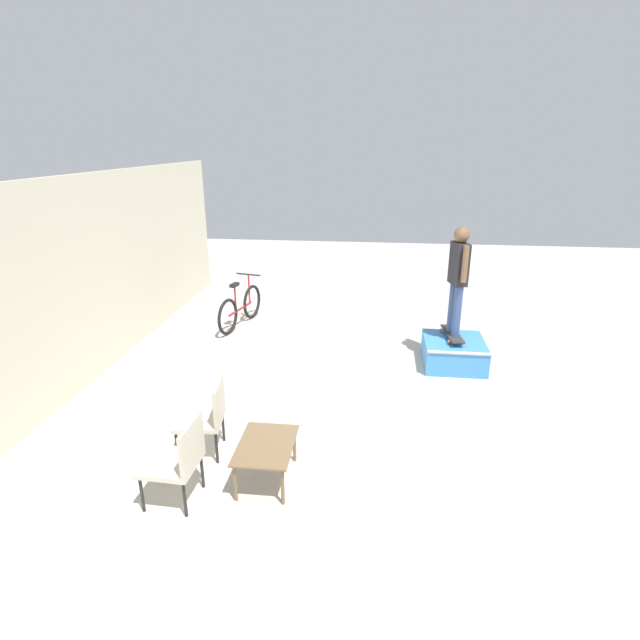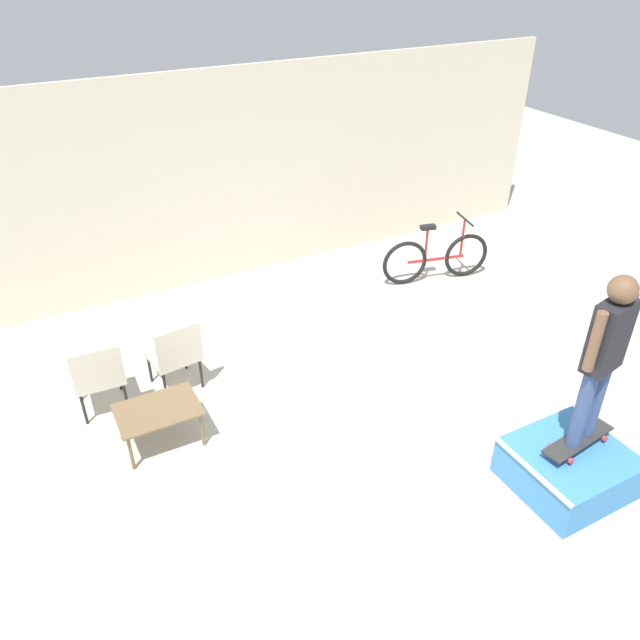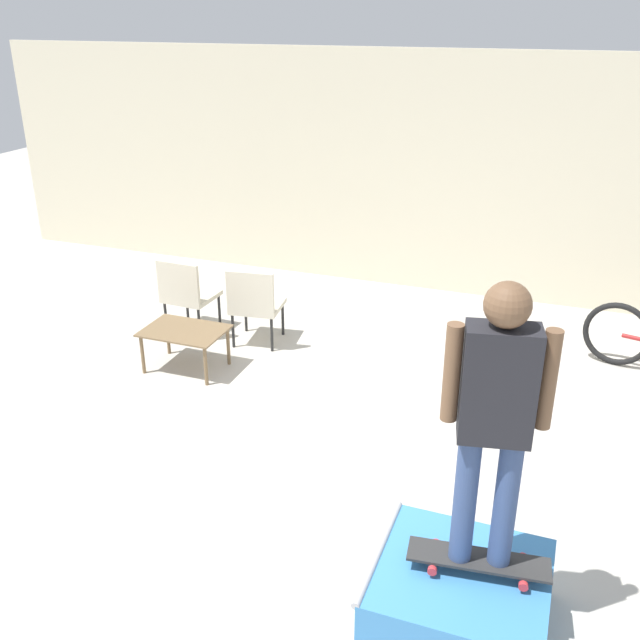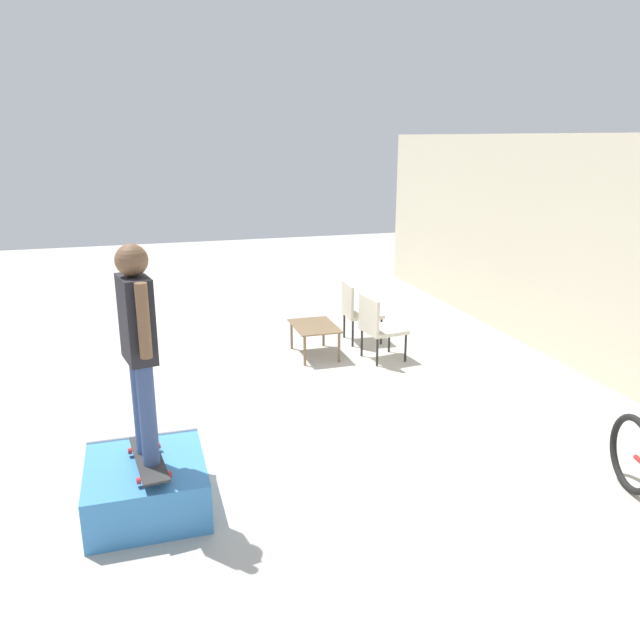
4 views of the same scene
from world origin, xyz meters
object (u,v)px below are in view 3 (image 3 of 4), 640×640
skateboard_on_ramp (478,560)px  coffee_table (185,335)px  person_skater (496,408)px  patio_chair_right (255,302)px  skate_ramp_box (459,598)px  patio_chair_left (187,292)px

skateboard_on_ramp → coffee_table: size_ratio=1.02×
person_skater → coffee_table: bearing=133.3°
skateboard_on_ramp → person_skater: person_skater is taller
person_skater → patio_chair_right: (-2.89, 3.11, -1.01)m
skate_ramp_box → person_skater: person_skater is taller
person_skater → patio_chair_left: (-3.73, 3.11, -1.01)m
skate_ramp_box → skateboard_on_ramp: size_ratio=1.23×
skateboard_on_ramp → patio_chair_left: bearing=133.4°
person_skater → coffee_table: size_ratio=2.07×
skateboard_on_ramp → patio_chair_right: patio_chair_right is taller
person_skater → patio_chair_left: size_ratio=1.90×
patio_chair_right → skate_ramp_box: bearing=124.2°
patio_chair_left → person_skater: bearing=142.7°
patio_chair_right → skateboard_on_ramp: bearing=125.4°
person_skater → coffee_table: (-3.32, 2.33, -1.13)m
person_skater → patio_chair_right: person_skater is taller
skateboard_on_ramp → patio_chair_left: size_ratio=0.93×
coffee_table → patio_chair_right: size_ratio=0.92×
coffee_table → patio_chair_left: patio_chair_left is taller
skateboard_on_ramp → patio_chair_left: 4.86m
patio_chair_left → patio_chair_right: (0.84, 0.00, 0.00)m
coffee_table → skateboard_on_ramp: bearing=-35.1°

